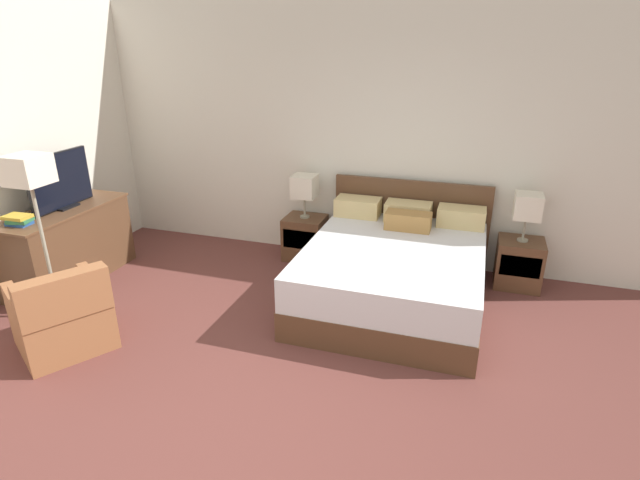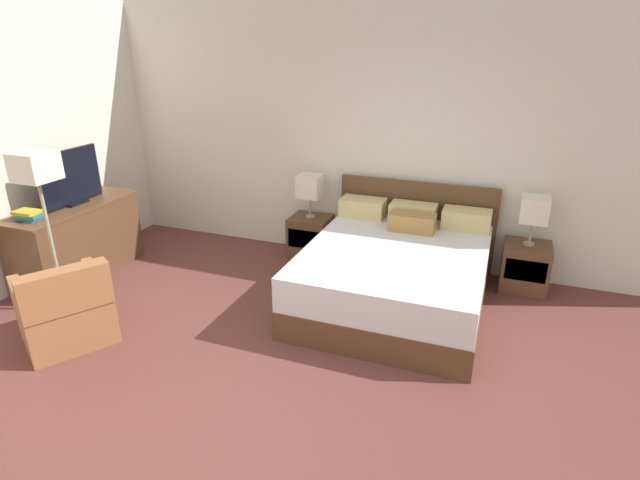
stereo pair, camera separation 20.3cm
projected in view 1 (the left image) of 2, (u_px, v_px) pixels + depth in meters
ground_plane at (236, 446)px, 3.22m from camera, size 9.72×9.72×0.00m
wall_back at (361, 136)px, 5.57m from camera, size 7.37×0.06×2.87m
bed at (394, 271)px, 4.90m from camera, size 1.74×2.02×1.00m
nightstand_left at (305, 238)px, 5.91m from camera, size 0.46×0.42×0.51m
nightstand_right at (519, 263)px, 5.23m from camera, size 0.46×0.42×0.51m
table_lamp_left at (304, 187)px, 5.68m from camera, size 0.26×0.26×0.50m
table_lamp_right at (528, 207)px, 5.00m from camera, size 0.26×0.26×0.50m
dresser at (68, 244)px, 5.30m from camera, size 0.57×1.43×0.80m
tv at (60, 182)px, 5.10m from camera, size 0.18×0.79×0.58m
book_red_cover at (19, 223)px, 4.72m from camera, size 0.22×0.15×0.03m
book_blue_cover at (20, 220)px, 4.70m from camera, size 0.22×0.20×0.03m
book_small_top at (17, 217)px, 4.69m from camera, size 0.24×0.18×0.03m
armchair_by_window at (63, 318)px, 4.15m from camera, size 0.94×0.94×0.76m
floor_lamp at (31, 185)px, 4.25m from camera, size 0.31×0.31×1.54m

